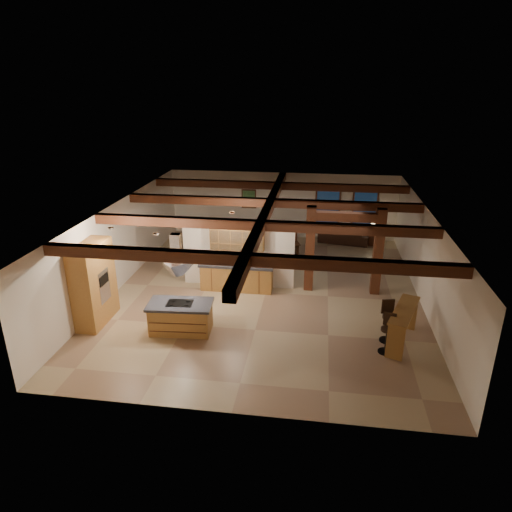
{
  "coord_description": "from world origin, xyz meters",
  "views": [
    {
      "loc": [
        1.63,
        -13.73,
        6.66
      ],
      "look_at": [
        -0.4,
        0.5,
        1.1
      ],
      "focal_mm": 32.0,
      "sensor_mm": 36.0,
      "label": 1
    }
  ],
  "objects": [
    {
      "name": "ground",
      "position": [
        0.0,
        0.0,
        0.0
      ],
      "size": [
        12.0,
        12.0,
        0.0
      ],
      "primitive_type": "plane",
      "color": "tan",
      "rests_on": "ground"
    },
    {
      "name": "room_walls",
      "position": [
        0.0,
        0.0,
        1.78
      ],
      "size": [
        12.0,
        12.0,
        12.0
      ],
      "color": "silver",
      "rests_on": "ground"
    },
    {
      "name": "ceiling_beams",
      "position": [
        0.0,
        0.0,
        2.76
      ],
      "size": [
        10.0,
        12.0,
        0.28
      ],
      "color": "#401E10",
      "rests_on": "room_walls"
    },
    {
      "name": "timber_posts",
      "position": [
        2.5,
        0.5,
        1.76
      ],
      "size": [
        2.5,
        0.3,
        2.9
      ],
      "color": "#401E10",
      "rests_on": "ground"
    },
    {
      "name": "partition_wall",
      "position": [
        -1.0,
        0.5,
        1.1
      ],
      "size": [
        3.8,
        0.18,
        2.2
      ],
      "primitive_type": "cube",
      "color": "silver",
      "rests_on": "ground"
    },
    {
      "name": "pantry_cabinet",
      "position": [
        -4.67,
        -2.6,
        1.2
      ],
      "size": [
        0.67,
        1.6,
        2.4
      ],
      "color": "olive",
      "rests_on": "ground"
    },
    {
      "name": "back_counter",
      "position": [
        -1.0,
        0.11,
        0.48
      ],
      "size": [
        2.5,
        0.66,
        0.94
      ],
      "color": "olive",
      "rests_on": "ground"
    },
    {
      "name": "upper_display_cabinet",
      "position": [
        -1.0,
        0.31,
        1.85
      ],
      "size": [
        1.8,
        0.36,
        0.95
      ],
      "color": "olive",
      "rests_on": "partition_wall"
    },
    {
      "name": "range_hood",
      "position": [
        -2.06,
        -2.82,
        1.78
      ],
      "size": [
        1.1,
        1.1,
        1.4
      ],
      "color": "silver",
      "rests_on": "room_walls"
    },
    {
      "name": "back_windows",
      "position": [
        2.8,
        5.93,
        1.5
      ],
      "size": [
        2.7,
        0.07,
        1.7
      ],
      "color": "#401E10",
      "rests_on": "room_walls"
    },
    {
      "name": "framed_art",
      "position": [
        -1.5,
        5.94,
        1.7
      ],
      "size": [
        0.65,
        0.05,
        0.85
      ],
      "color": "#401E10",
      "rests_on": "room_walls"
    },
    {
      "name": "recessed_cans",
      "position": [
        -2.53,
        -1.93,
        2.87
      ],
      "size": [
        3.16,
        2.46,
        0.03
      ],
      "color": "silver",
      "rests_on": "room_walls"
    },
    {
      "name": "kitchen_island",
      "position": [
        -2.06,
        -2.82,
        0.45
      ],
      "size": [
        1.85,
        1.07,
        0.89
      ],
      "color": "olive",
      "rests_on": "ground"
    },
    {
      "name": "dining_table",
      "position": [
        -0.07,
        3.17,
        0.34
      ],
      "size": [
        2.17,
        1.62,
        0.68
      ],
      "primitive_type": "imported",
      "rotation": [
        0.0,
        0.0,
        0.32
      ],
      "color": "#371D0D",
      "rests_on": "ground"
    },
    {
      "name": "sofa",
      "position": [
        2.76,
        5.5,
        0.31
      ],
      "size": [
        2.26,
        1.19,
        0.63
      ],
      "primitive_type": "imported",
      "rotation": [
        0.0,
        0.0,
        2.97
      ],
      "color": "black",
      "rests_on": "ground"
    },
    {
      "name": "microwave",
      "position": [
        -0.1,
        0.11,
        1.05
      ],
      "size": [
        0.44,
        0.35,
        0.22
      ],
      "primitive_type": "imported",
      "rotation": [
        0.0,
        0.0,
        2.91
      ],
      "color": "silver",
      "rests_on": "back_counter"
    },
    {
      "name": "bar_counter",
      "position": [
        4.01,
        -2.58,
        0.68
      ],
      "size": [
        1.11,
        1.98,
        1.01
      ],
      "color": "olive",
      "rests_on": "ground"
    },
    {
      "name": "side_table",
      "position": [
        3.95,
        5.41,
        0.28
      ],
      "size": [
        0.51,
        0.51,
        0.57
      ],
      "primitive_type": "cube",
      "rotation": [
        0.0,
        0.0,
        -0.14
      ],
      "color": "#401E10",
      "rests_on": "ground"
    },
    {
      "name": "table_lamp",
      "position": [
        3.95,
        5.41,
        0.82
      ],
      "size": [
        0.3,
        0.3,
        0.35
      ],
      "color": "black",
      "rests_on": "side_table"
    },
    {
      "name": "bar_stool_a",
      "position": [
        3.54,
        -3.09,
        0.55
      ],
      "size": [
        0.4,
        0.41,
        1.08
      ],
      "color": "black",
      "rests_on": "ground"
    },
    {
      "name": "bar_stool_b",
      "position": [
        3.63,
        -2.51,
        0.6
      ],
      "size": [
        0.42,
        0.43,
        1.17
      ],
      "color": "black",
      "rests_on": "ground"
    },
    {
      "name": "dining_chairs",
      "position": [
        -0.07,
        3.17,
        0.56
      ],
      "size": [
        1.89,
        1.89,
        1.09
      ],
      "color": "#401E10",
      "rests_on": "ground"
    }
  ]
}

